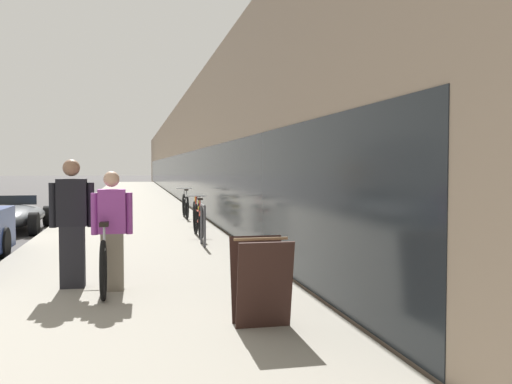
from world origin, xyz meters
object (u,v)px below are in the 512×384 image
at_px(person_rider, 112,231).
at_px(person_bystander, 72,223).
at_px(cruiser_bike_farthest, 185,205).
at_px(sandwich_board_sign, 261,281).
at_px(cruiser_bike_nearest, 198,220).
at_px(vintage_roadster_curbside, 11,216).
at_px(bike_rack_hoop, 203,221).
at_px(tandem_bicycle, 107,257).
at_px(cruiser_bike_middle, 197,213).

relative_size(person_rider, person_bystander, 0.91).
relative_size(person_rider, cruiser_bike_farthest, 0.87).
distance_m(person_bystander, cruiser_bike_farthest, 10.39).
xyz_separation_m(person_rider, sandwich_board_sign, (1.54, -2.00, -0.33)).
bearing_deg(person_rider, cruiser_bike_nearest, 72.37).
xyz_separation_m(person_bystander, vintage_roadster_curbside, (-2.43, 8.52, -0.59)).
relative_size(person_rider, sandwich_board_sign, 1.73).
xyz_separation_m(sandwich_board_sign, vintage_roadster_curbside, (-4.50, 10.82, -0.18)).
distance_m(bike_rack_hoop, cruiser_bike_farthest, 6.44).
distance_m(person_bystander, cruiser_bike_nearest, 5.67).
xyz_separation_m(cruiser_bike_nearest, vintage_roadster_curbside, (-4.70, 3.34, -0.12)).
distance_m(tandem_bicycle, person_rider, 0.51).
bearing_deg(sandwich_board_sign, bike_rack_hoop, 88.73).
distance_m(person_bystander, bike_rack_hoop, 4.28).
height_order(person_rider, person_bystander, person_bystander).
height_order(cruiser_bike_nearest, sandwich_board_sign, cruiser_bike_nearest).
xyz_separation_m(person_bystander, sandwich_board_sign, (2.06, -2.30, -0.41)).
distance_m(bike_rack_hoop, cruiser_bike_middle, 3.97).
distance_m(tandem_bicycle, person_bystander, 0.64).
bearing_deg(person_rider, tandem_bicycle, 105.85).
bearing_deg(vintage_roadster_curbside, bike_rack_hoop, -46.39).
height_order(person_rider, cruiser_bike_middle, person_rider).
height_order(cruiser_bike_farthest, sandwich_board_sign, cruiser_bike_farthest).
bearing_deg(bike_rack_hoop, sandwich_board_sign, -91.27).
distance_m(tandem_bicycle, cruiser_bike_middle, 7.88).
bearing_deg(tandem_bicycle, bike_rack_hoop, 64.33).
bearing_deg(person_bystander, cruiser_bike_middle, 71.76).
bearing_deg(person_rider, bike_rack_hoop, 67.17).
bearing_deg(person_bystander, cruiser_bike_farthest, 76.52).
xyz_separation_m(tandem_bicycle, sandwich_board_sign, (1.62, -2.31, 0.06)).
bearing_deg(tandem_bicycle, cruiser_bike_farthest, 78.90).
height_order(tandem_bicycle, sandwich_board_sign, tandem_bicycle).
xyz_separation_m(cruiser_bike_nearest, sandwich_board_sign, (-0.20, -7.48, 0.06)).
distance_m(tandem_bicycle, cruiser_bike_nearest, 5.48).
xyz_separation_m(person_rider, cruiser_bike_middle, (1.98, 7.91, -0.43)).
distance_m(tandem_bicycle, cruiser_bike_farthest, 10.28).
relative_size(cruiser_bike_middle, sandwich_board_sign, 1.94).
bearing_deg(person_bystander, tandem_bicycle, 0.87).
height_order(tandem_bicycle, cruiser_bike_nearest, cruiser_bike_nearest).
bearing_deg(tandem_bicycle, cruiser_bike_middle, 74.78).
bearing_deg(cruiser_bike_middle, cruiser_bike_nearest, -95.64).
bearing_deg(bike_rack_hoop, cruiser_bike_nearest, 87.25).
bearing_deg(bike_rack_hoop, cruiser_bike_farthest, 88.01).
bearing_deg(sandwich_board_sign, tandem_bicycle, 125.15).
relative_size(tandem_bicycle, person_rider, 1.61).
distance_m(tandem_bicycle, bike_rack_hoop, 4.06).
height_order(tandem_bicycle, cruiser_bike_middle, tandem_bicycle).
bearing_deg(cruiser_bike_middle, person_bystander, -108.24).
relative_size(tandem_bicycle, vintage_roadster_curbside, 0.60).
height_order(person_rider, cruiser_bike_nearest, person_rider).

